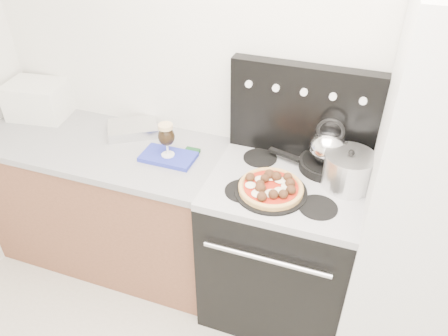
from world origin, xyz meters
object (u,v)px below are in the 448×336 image
at_px(toaster_oven, 38,100).
at_px(skillet, 325,165).
at_px(oven_mitt, 168,157).
at_px(stock_pot, 348,171).
at_px(base_cabinet, 111,205).
at_px(fridge, 440,211).
at_px(pizza_pan, 271,191).
at_px(stove_body, 280,249).
at_px(tea_kettle, 328,144).
at_px(beer_glass, 167,140).
at_px(pizza, 271,187).

xyz_separation_m(toaster_oven, skillet, (1.78, -0.01, -0.07)).
relative_size(oven_mitt, stock_pot, 1.24).
height_order(base_cabinet, fridge, fridge).
relative_size(pizza_pan, skillet, 1.33).
distance_m(stove_body, skillet, 0.55).
bearing_deg(skillet, tea_kettle, 180.00).
bearing_deg(oven_mitt, toaster_oven, 169.59).
bearing_deg(tea_kettle, fridge, -10.98).
xyz_separation_m(oven_mitt, stock_pot, (0.93, 0.05, 0.09)).
bearing_deg(stove_body, beer_glass, 179.41).
distance_m(fridge, toaster_oven, 2.33).
xyz_separation_m(toaster_oven, pizza, (1.56, -0.30, -0.06)).
bearing_deg(base_cabinet, pizza, -7.43).
relative_size(base_cabinet, stock_pot, 6.20).
height_order(toaster_oven, tea_kettle, tea_kettle).
relative_size(base_cabinet, toaster_oven, 4.19).
height_order(oven_mitt, beer_glass, beer_glass).
bearing_deg(stock_pot, tea_kettle, 137.09).
bearing_deg(base_cabinet, beer_glass, -2.32).
bearing_deg(stove_body, pizza, -115.90).
bearing_deg(fridge, toaster_oven, 174.85).
distance_m(toaster_oven, skillet, 1.78).
distance_m(beer_glass, pizza, 0.61).
relative_size(base_cabinet, oven_mitt, 5.00).
bearing_deg(skillet, fridge, -19.83).
relative_size(base_cabinet, tea_kettle, 7.09).
height_order(pizza_pan, pizza, pizza).
bearing_deg(fridge, beer_glass, 178.66).
relative_size(fridge, stock_pot, 8.12).
distance_m(fridge, beer_glass, 1.36).
bearing_deg(skillet, stove_body, -132.94).
height_order(base_cabinet, pizza, pizza).
bearing_deg(toaster_oven, oven_mitt, -19.06).
bearing_deg(stock_pot, fridge, -11.47).
distance_m(pizza_pan, tea_kettle, 0.38).
bearing_deg(pizza, oven_mitt, 168.80).
bearing_deg(oven_mitt, fridge, -1.34).
bearing_deg(stove_body, skillet, 47.06).
xyz_separation_m(beer_glass, pizza_pan, (0.60, -0.12, -0.10)).
height_order(oven_mitt, skillet, skillet).
distance_m(oven_mitt, tea_kettle, 0.84).
distance_m(oven_mitt, beer_glass, 0.11).
relative_size(stove_body, pizza, 2.84).
xyz_separation_m(toaster_oven, oven_mitt, (0.96, -0.18, -0.10)).
bearing_deg(pizza, toaster_oven, 169.29).
bearing_deg(pizza, beer_glass, 168.80).
bearing_deg(beer_glass, skillet, 11.38).
height_order(oven_mitt, stock_pot, stock_pot).
xyz_separation_m(beer_glass, tea_kettle, (0.81, 0.16, 0.05)).
distance_m(beer_glass, pizza_pan, 0.62).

